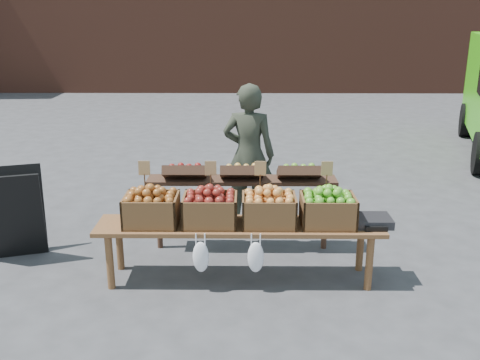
# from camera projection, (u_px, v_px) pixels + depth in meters

# --- Properties ---
(ground) EXTENTS (80.00, 80.00, 0.00)m
(ground) POSITION_uv_depth(u_px,v_px,m) (315.00, 297.00, 4.86)
(ground) COLOR #3D3E40
(vendor) EXTENTS (0.68, 0.51, 1.71)m
(vendor) POSITION_uv_depth(u_px,v_px,m) (249.00, 155.00, 6.37)
(vendor) COLOR #2C3125
(vendor) RESTS_ON ground
(chalkboard_sign) EXTENTS (0.71, 0.52, 0.96)m
(chalkboard_sign) POSITION_uv_depth(u_px,v_px,m) (12.00, 213.00, 5.56)
(chalkboard_sign) COLOR black
(chalkboard_sign) RESTS_ON ground
(back_table) EXTENTS (2.10, 0.44, 1.04)m
(back_table) POSITION_uv_depth(u_px,v_px,m) (242.00, 203.00, 5.74)
(back_table) COLOR #392419
(back_table) RESTS_ON ground
(display_bench) EXTENTS (2.70, 0.56, 0.57)m
(display_bench) POSITION_uv_depth(u_px,v_px,m) (240.00, 252.00, 5.12)
(display_bench) COLOR brown
(display_bench) RESTS_ON ground
(crate_golden_apples) EXTENTS (0.50, 0.40, 0.28)m
(crate_golden_apples) POSITION_uv_depth(u_px,v_px,m) (152.00, 210.00, 5.00)
(crate_golden_apples) COLOR #914F1B
(crate_golden_apples) RESTS_ON display_bench
(crate_russet_pears) EXTENTS (0.50, 0.40, 0.28)m
(crate_russet_pears) POSITION_uv_depth(u_px,v_px,m) (210.00, 210.00, 5.00)
(crate_russet_pears) COLOR maroon
(crate_russet_pears) RESTS_ON display_bench
(crate_red_apples) EXTENTS (0.50, 0.40, 0.28)m
(crate_red_apples) POSITION_uv_depth(u_px,v_px,m) (269.00, 210.00, 4.99)
(crate_red_apples) COLOR #AF9240
(crate_red_apples) RESTS_ON display_bench
(crate_green_apples) EXTENTS (0.50, 0.40, 0.28)m
(crate_green_apples) POSITION_uv_depth(u_px,v_px,m) (328.00, 210.00, 4.99)
(crate_green_apples) COLOR #4F962D
(crate_green_apples) RESTS_ON display_bench
(weighing_scale) EXTENTS (0.34, 0.30, 0.08)m
(weighing_scale) POSITION_uv_depth(u_px,v_px,m) (373.00, 221.00, 5.01)
(weighing_scale) COLOR black
(weighing_scale) RESTS_ON display_bench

